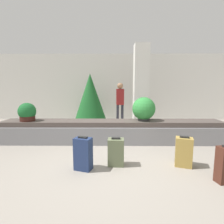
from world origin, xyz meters
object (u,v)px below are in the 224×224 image
(suitcase_0, at_px, (83,154))
(suitcase_2, at_px, (184,152))
(pillar, at_px, (141,87))
(suitcase_1, at_px, (116,152))
(traveler_0, at_px, (120,100))
(potted_plant_1, at_px, (27,113))
(potted_plant_0, at_px, (144,109))
(decorated_tree, at_px, (90,97))

(suitcase_0, bearing_deg, suitcase_2, 22.73)
(pillar, bearing_deg, suitcase_1, -106.25)
(suitcase_2, bearing_deg, pillar, 114.11)
(suitcase_2, height_order, traveler_0, traveler_0)
(potted_plant_1, distance_m, traveler_0, 3.73)
(pillar, height_order, traveler_0, pillar)
(suitcase_1, xyz_separation_m, potted_plant_1, (-2.52, 1.52, 0.59))
(suitcase_1, height_order, suitcase_2, suitcase_2)
(potted_plant_0, bearing_deg, potted_plant_1, -178.53)
(suitcase_1, bearing_deg, decorated_tree, 107.02)
(pillar, bearing_deg, potted_plant_1, -151.24)
(traveler_0, relative_size, decorated_tree, 0.82)
(suitcase_1, xyz_separation_m, decorated_tree, (-1.03, 3.99, 0.89))
(potted_plant_0, height_order, decorated_tree, decorated_tree)
(suitcase_1, relative_size, potted_plant_1, 1.12)
(pillar, relative_size, traveler_0, 1.80)
(potted_plant_0, distance_m, traveler_0, 2.51)
(decorated_tree, bearing_deg, potted_plant_0, -52.13)
(suitcase_0, distance_m, suitcase_2, 1.99)
(pillar, relative_size, suitcase_2, 5.18)
(suitcase_1, relative_size, potted_plant_0, 0.86)
(suitcase_2, relative_size, potted_plant_1, 1.19)
(traveler_0, bearing_deg, decorated_tree, -0.41)
(suitcase_0, xyz_separation_m, potted_plant_0, (1.45, 1.80, 0.64))
(pillar, distance_m, suitcase_1, 3.83)
(suitcase_1, distance_m, suitcase_2, 1.35)
(suitcase_1, distance_m, potted_plant_1, 3.00)
(suitcase_1, height_order, traveler_0, traveler_0)
(suitcase_0, distance_m, suitcase_1, 0.66)
(decorated_tree, bearing_deg, traveler_0, 2.39)
(traveler_0, bearing_deg, potted_plant_0, 100.88)
(pillar, height_order, suitcase_0, pillar)
(suitcase_0, xyz_separation_m, potted_plant_1, (-1.89, 1.71, 0.55))
(potted_plant_1, bearing_deg, decorated_tree, 58.97)
(decorated_tree, bearing_deg, suitcase_0, -84.52)
(pillar, height_order, decorated_tree, pillar)
(suitcase_1, bearing_deg, suitcase_0, -160.38)
(potted_plant_1, xyz_separation_m, decorated_tree, (1.48, 2.47, 0.30))
(traveler_0, distance_m, decorated_tree, 1.26)
(potted_plant_0, relative_size, potted_plant_1, 1.30)
(pillar, bearing_deg, decorated_tree, 165.34)
(suitcase_1, bearing_deg, potted_plant_1, 151.35)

